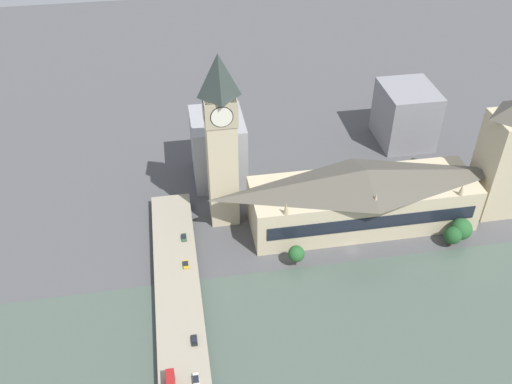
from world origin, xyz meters
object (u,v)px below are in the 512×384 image
car_northbound_mid (194,340)px  victoria_tower (506,157)px  clock_tower (221,138)px  car_southbound_mid (184,237)px  road_bridge (182,348)px  car_southbound_lead (196,380)px  car_northbound_lead (186,264)px  parliament_hall (363,197)px

car_northbound_mid → victoria_tower: bearing=-68.1°
clock_tower → victoria_tower: size_ratio=1.31×
clock_tower → car_northbound_mid: 75.44m
victoria_tower → car_northbound_mid: (-52.54, 130.98, -21.50)m
car_northbound_mid → car_southbound_mid: size_ratio=1.00×
road_bridge → car_southbound_lead: 13.89m
car_northbound_mid → car_southbound_lead: (-14.74, 0.65, 0.10)m
victoria_tower → car_northbound_lead: victoria_tower is taller
parliament_hall → car_northbound_lead: (-17.58, 73.01, -8.49)m
clock_tower → victoria_tower: 114.71m
car_northbound_mid → car_southbound_mid: 49.72m
clock_tower → car_northbound_lead: 49.07m
parliament_hall → car_northbound_mid: parliament_hall is taller
car_southbound_mid → clock_tower: bearing=-49.8°
road_bridge → parliament_hall: bearing=-55.0°
parliament_hall → car_northbound_mid: (-52.48, 72.70, -8.51)m
parliament_hall → car_southbound_lead: (-67.22, 73.35, -8.41)m
car_southbound_lead → car_southbound_mid: bearing=-0.6°
car_southbound_lead → car_northbound_lead: bearing=-0.4°
clock_tower → road_bridge: clock_tower is taller
clock_tower → victoria_tower: (-12.09, -113.31, -13.18)m
car_northbound_mid → car_southbound_lead: car_southbound_lead is taller
parliament_hall → car_northbound_mid: bearing=125.8°
victoria_tower → car_northbound_lead: bearing=97.6°
clock_tower → car_northbound_lead: clock_tower is taller
clock_tower → car_southbound_lead: clock_tower is taller
car_northbound_lead → car_southbound_lead: bearing=179.6°
car_northbound_lead → car_southbound_lead: car_southbound_lead is taller
victoria_tower → clock_tower: bearing=83.9°
car_northbound_mid → car_southbound_mid: car_southbound_mid is taller
road_bridge → car_southbound_mid: (51.09, -4.11, 1.54)m
parliament_hall → car_southbound_lead: bearing=132.5°
road_bridge → car_northbound_mid: 4.54m
victoria_tower → road_bridge: victoria_tower is taller
road_bridge → car_northbound_mid: bearing=-71.4°
victoria_tower → car_northbound_lead: 134.20m
parliament_hall → car_northbound_lead: bearing=103.5°
clock_tower → car_northbound_lead: (-29.72, 17.98, -34.66)m
clock_tower → car_northbound_mid: bearing=164.7°
car_northbound_lead → victoria_tower: bearing=-82.4°
parliament_hall → road_bridge: 94.30m
clock_tower → victoria_tower: clock_tower is taller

